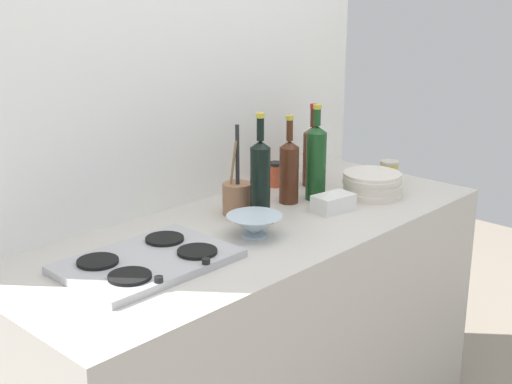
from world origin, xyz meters
The scene contains 14 objects.
counter_block centered at (0.00, 0.00, 0.45)m, with size 1.80×0.70×0.90m, color beige.
backsplash_panel centered at (0.00, 0.38, 1.17)m, with size 1.90×0.06×2.33m, color white.
stovetop_hob centered at (-0.46, 0.00, 0.91)m, with size 0.49×0.33×0.04m.
plate_stack centered at (0.55, -0.09, 0.95)m, with size 0.22×0.22×0.09m.
wine_bottle_leftmost centered at (0.05, 0.03, 1.05)m, with size 0.07×0.07×0.37m.
wine_bottle_mid_left centered at (0.50, 0.17, 1.03)m, with size 0.08×0.08×0.33m.
wine_bottle_mid_right centered at (0.37, 0.04, 1.05)m, with size 0.08×0.08×0.36m.
wine_bottle_rightmost centered at (0.27, 0.09, 1.02)m, with size 0.07×0.07×0.33m.
mixing_bowl centered at (-0.08, -0.07, 0.94)m, with size 0.18×0.18×0.07m.
butter_dish centered at (0.31, -0.09, 0.93)m, with size 0.14×0.09×0.06m, color white.
utensil_crock centered at (0.05, 0.14, 0.96)m, with size 0.10×0.10×0.32m.
condiment_jar_front centered at (0.60, 0.27, 0.95)m, with size 0.05×0.05×0.10m.
condiment_jar_rear centered at (0.72, -0.05, 0.95)m, with size 0.08×0.08×0.10m.
condiment_jar_spare centered at (0.39, 0.26, 0.95)m, with size 0.06×0.06×0.10m.
Camera 1 is at (-1.61, -1.53, 1.71)m, focal length 49.42 mm.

